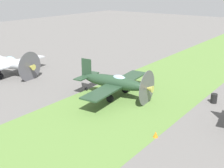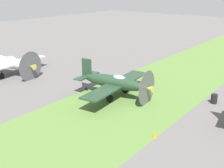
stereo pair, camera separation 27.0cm
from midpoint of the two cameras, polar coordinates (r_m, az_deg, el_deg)
grass_verge at (r=31.70m, az=8.07°, el=-1.02°), size 120.00×11.00×0.01m
airplane_wingman at (r=28.85m, az=0.84°, el=0.34°), size 10.17×8.06×3.61m
airplane_trail at (r=38.07m, az=-19.18°, el=3.95°), size 10.69×8.48×3.79m
fuel_drum at (r=29.24m, az=19.45°, el=-2.72°), size 0.60×0.60×0.90m
runway_marker_cone at (r=21.96m, az=8.62°, el=-9.70°), size 0.36×0.36×0.44m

